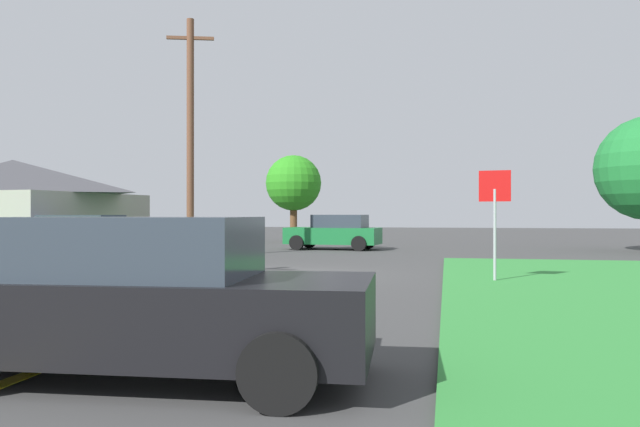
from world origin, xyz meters
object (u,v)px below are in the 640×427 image
object	(u,v)px
parked_car_near_building	(85,241)
utility_pole_mid	(190,134)
barn	(13,208)
car_behind_on_main_road	(141,298)
car_approaching_junction	(335,232)
oak_tree_left	(294,183)
stop_sign	(495,204)

from	to	relation	value
parked_car_near_building	utility_pole_mid	bearing A→B (deg)	69.14
barn	utility_pole_mid	bearing A→B (deg)	6.68
car_behind_on_main_road	utility_pole_mid	distance (m)	18.29
car_approaching_junction	oak_tree_left	bearing A→B (deg)	-56.75
utility_pole_mid	oak_tree_left	bearing A→B (deg)	86.78
utility_pole_mid	barn	xyz separation A→B (m)	(-7.13, -0.83, -2.82)
car_behind_on_main_road	barn	distance (m)	20.96
oak_tree_left	barn	world-z (taller)	oak_tree_left
car_behind_on_main_road	utility_pole_mid	xyz separation A→B (m)	(-6.68, 16.57, 3.91)
barn	car_behind_on_main_road	bearing A→B (deg)	-48.73
utility_pole_mid	barn	bearing A→B (deg)	-173.32
car_approaching_junction	stop_sign	bearing A→B (deg)	121.17
car_behind_on_main_road	parked_car_near_building	distance (m)	14.54
car_approaching_junction	oak_tree_left	distance (m)	8.70
oak_tree_left	barn	bearing A→B (deg)	-119.05
utility_pole_mid	parked_car_near_building	bearing A→B (deg)	-108.86
stop_sign	utility_pole_mid	size ratio (longest dim) A/B	0.29
utility_pole_mid	barn	world-z (taller)	utility_pole_mid
car_approaching_junction	utility_pole_mid	xyz separation A→B (m)	(-4.57, -6.02, 3.91)
parked_car_near_building	oak_tree_left	size ratio (longest dim) A/B	0.79
stop_sign	utility_pole_mid	world-z (taller)	utility_pole_mid
stop_sign	barn	distance (m)	18.99
stop_sign	car_approaching_junction	bearing A→B (deg)	-56.03
oak_tree_left	car_behind_on_main_road	bearing A→B (deg)	-78.80
parked_car_near_building	barn	bearing A→B (deg)	144.01
stop_sign	oak_tree_left	distance (m)	22.84
stop_sign	car_approaching_junction	xyz separation A→B (m)	(-6.23, 13.11, -1.08)
utility_pole_mid	oak_tree_left	size ratio (longest dim) A/B	1.78
car_behind_on_main_road	oak_tree_left	bearing A→B (deg)	97.51
car_approaching_junction	barn	bearing A→B (deg)	36.11
car_approaching_junction	barn	distance (m)	13.61
stop_sign	oak_tree_left	size ratio (longest dim) A/B	0.52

